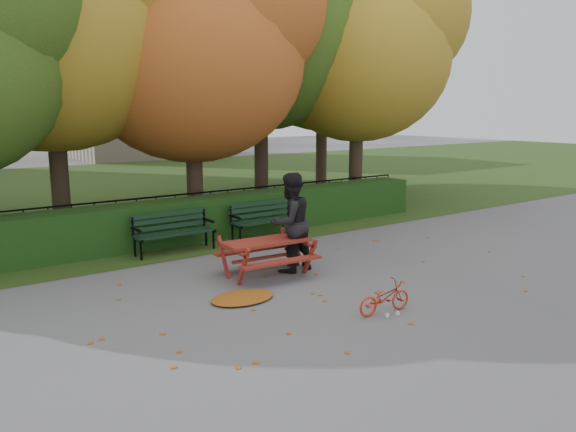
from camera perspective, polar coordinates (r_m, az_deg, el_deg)
ground at (r=10.32m, az=3.81°, el=-6.76°), size 90.00×90.00×0.00m
grass_strip at (r=22.68m, az=-19.31°, el=2.34°), size 90.00×90.00×0.00m
building_right at (r=38.44m, az=-14.28°, el=14.81°), size 9.00×6.00×12.00m
hedge at (r=13.85m, az=-8.08°, el=-0.15°), size 13.00×0.90×1.00m
iron_fence at (r=14.55m, az=-9.55°, el=0.48°), size 14.00×0.04×1.02m
tree_b at (r=14.99m, az=-21.68°, el=18.88°), size 6.72×6.40×8.79m
tree_c at (r=15.38m, az=-8.30°, el=17.11°), size 6.30×6.00×8.00m
tree_d at (r=18.18m, az=-1.31°, el=19.91°), size 7.14×6.80×9.58m
tree_e at (r=18.59m, az=8.43°, el=16.80°), size 6.09×5.80×8.16m
tree_g at (r=22.78m, az=4.59°, el=16.49°), size 6.30×6.00×8.55m
bench_left at (r=12.59m, az=-11.62°, el=-1.28°), size 1.80×0.57×0.88m
bench_right at (r=13.72m, az=-2.45°, el=-0.08°), size 1.80×0.57×0.88m
picnic_table at (r=10.56m, az=-2.18°, el=-3.27°), size 1.71×1.42×0.79m
leaf_pile at (r=9.42m, az=-4.64°, el=-8.25°), size 1.19×0.89×0.08m
leaf_scatter at (r=10.54m, az=2.77°, el=-6.33°), size 9.00×5.70×0.01m
child at (r=11.24m, az=0.49°, el=-2.45°), size 0.44×0.36×1.06m
adult at (r=10.78m, az=0.23°, el=-0.67°), size 1.01×0.83×1.93m
bicycle at (r=8.87m, az=9.76°, el=-8.16°), size 0.98×0.42×0.50m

